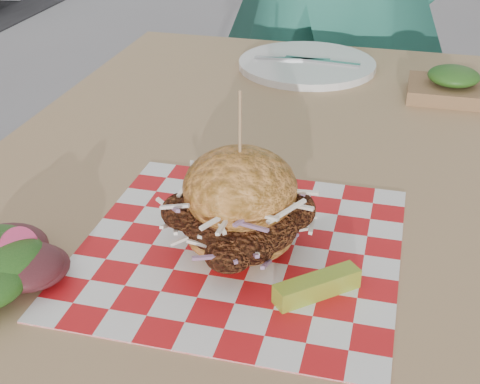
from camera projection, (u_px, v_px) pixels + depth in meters
The scene contains 8 objects.
patio_table at pixel (256, 211), 0.99m from camera, with size 0.80×1.20×0.75m.
patio_chair at pixel (345, 65), 1.95m from camera, with size 0.49×0.50×0.95m.
paper_liner at pixel (240, 248), 0.77m from camera, with size 0.36×0.36×0.00m, color red.
sandwich at pixel (240, 208), 0.74m from camera, with size 0.17×0.17×0.19m.
pickle_spear at pixel (317, 286), 0.69m from camera, with size 0.10×0.02×0.02m, color #96AA31.
side_salad at pixel (0, 271), 0.71m from camera, with size 0.14×0.14×0.05m.
place_setting at pixel (307, 64), 1.32m from camera, with size 0.27×0.27×0.02m.
kraft_tray at pixel (452, 85), 1.17m from camera, with size 0.15×0.12×0.06m.
Camera 1 is at (0.00, -0.98, 1.18)m, focal length 50.00 mm.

